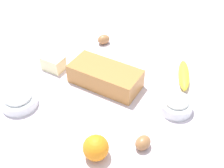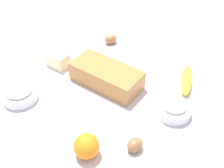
{
  "view_description": "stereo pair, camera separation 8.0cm",
  "coord_description": "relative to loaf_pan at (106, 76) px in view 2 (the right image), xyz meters",
  "views": [
    {
      "loc": [
        0.57,
        -0.6,
        0.75
      ],
      "look_at": [
        0.0,
        0.0,
        0.04
      ],
      "focal_mm": 45.96,
      "sensor_mm": 36.0,
      "label": 1
    },
    {
      "loc": [
        0.62,
        -0.54,
        0.75
      ],
      "look_at": [
        0.0,
        0.0,
        0.04
      ],
      "focal_mm": 45.96,
      "sensor_mm": 36.0,
      "label": 2
    }
  ],
  "objects": [
    {
      "name": "egg_beside_bowl",
      "position": [
        0.3,
        -0.14,
        -0.02
      ],
      "size": [
        0.04,
        0.06,
        0.04
      ],
      "primitive_type": "ellipsoid",
      "rotation": [
        0.0,
        1.57,
        1.57
      ],
      "color": "#9D693F",
      "rests_on": "ground_plane"
    },
    {
      "name": "butter_block",
      "position": [
        -0.23,
        -0.08,
        -0.01
      ],
      "size": [
        0.1,
        0.08,
        0.06
      ],
      "primitive_type": "cube",
      "rotation": [
        0.0,
        0.0,
        0.24
      ],
      "color": "#F4EDB2",
      "rests_on": "ground_plane"
    },
    {
      "name": "orange_fruit",
      "position": [
        0.22,
        -0.26,
        -0.0
      ],
      "size": [
        0.08,
        0.08,
        0.08
      ],
      "primitive_type": "sphere",
      "color": "orange",
      "rests_on": "ground_plane"
    },
    {
      "name": "banana",
      "position": [
        0.21,
        0.24,
        -0.02
      ],
      "size": [
        0.14,
        0.18,
        0.04
      ],
      "primitive_type": "ellipsoid",
      "rotation": [
        0.0,
        0.0,
        2.18
      ],
      "color": "yellow",
      "rests_on": "ground_plane"
    },
    {
      "name": "ground_plane",
      "position": [
        0.05,
        -0.02,
        -0.05
      ],
      "size": [
        2.4,
        2.4,
        0.02
      ],
      "primitive_type": "cube",
      "color": "silver"
    },
    {
      "name": "egg_near_butter",
      "position": [
        -0.21,
        0.21,
        -0.02
      ],
      "size": [
        0.06,
        0.07,
        0.05
      ],
      "primitive_type": "ellipsoid",
      "rotation": [
        0.0,
        1.57,
        4.39
      ],
      "color": "#A56F43",
      "rests_on": "ground_plane"
    },
    {
      "name": "sugar_bowl",
      "position": [
        -0.15,
        -0.3,
        -0.01
      ],
      "size": [
        0.13,
        0.13,
        0.06
      ],
      "color": "white",
      "rests_on": "ground_plane"
    },
    {
      "name": "loaf_pan",
      "position": [
        0.0,
        0.0,
        0.0
      ],
      "size": [
        0.3,
        0.19,
        0.08
      ],
      "rotation": [
        0.0,
        0.0,
        0.24
      ],
      "color": "#B77A3D",
      "rests_on": "ground_plane"
    },
    {
      "name": "flour_bowl",
      "position": [
        0.28,
        0.07,
        -0.01
      ],
      "size": [
        0.12,
        0.12,
        0.06
      ],
      "color": "white",
      "rests_on": "ground_plane"
    }
  ]
}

